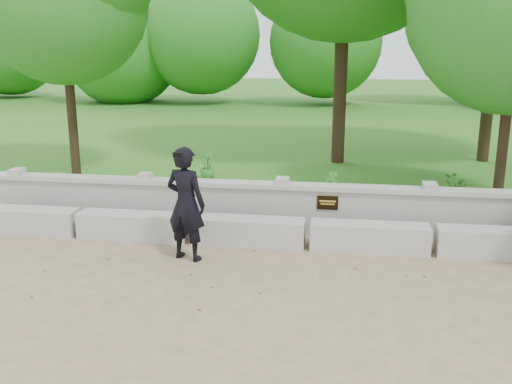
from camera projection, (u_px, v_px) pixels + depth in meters
The scene contains 9 objects.
ground at pixel (298, 295), 7.62m from camera, with size 80.00×80.00×0.00m, color tan.
lawn at pixel (328, 132), 20.99m from camera, with size 40.00×22.00×0.25m, color #37711F.
concrete_bench at pixel (308, 234), 9.39m from camera, with size 11.90×0.45×0.45m.
parapet_wall at pixel (310, 209), 10.00m from camera, with size 12.50×0.35×0.90m.
man_main at pixel (186, 204), 8.71m from camera, with size 0.75×0.69×1.78m.
shrub_a at pixel (240, 192), 10.85m from camera, with size 0.30×0.21×0.58m, color #3C852D.
shrub_b at pixel (331, 187), 11.17m from camera, with size 0.32×0.26×0.59m, color #3C852D.
shrub_c at pixel (456, 188), 11.24m from camera, with size 0.46×0.40×0.52m, color #3C852D.
shrub_d at pixel (208, 166), 12.97m from camera, with size 0.37×0.33×0.66m, color #3C852D.
Camera 1 is at (0.49, -7.04, 3.25)m, focal length 40.00 mm.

